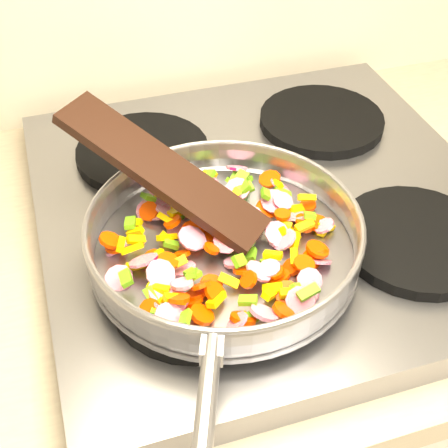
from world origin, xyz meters
name	(u,v)px	position (x,y,z in m)	size (l,w,h in m)	color
cooktop	(267,208)	(-0.70, 1.67, 0.92)	(0.60, 0.60, 0.04)	#939399
grate_fl	(195,291)	(-0.84, 1.52, 0.95)	(0.19, 0.19, 0.02)	black
grate_fr	(416,239)	(-0.56, 1.52, 0.95)	(0.19, 0.19, 0.02)	black
grate_bl	(143,152)	(-0.84, 1.81, 0.95)	(0.19, 0.19, 0.02)	black
grate_br	(321,120)	(-0.56, 1.81, 0.95)	(0.19, 0.19, 0.02)	black
saute_pan	(224,237)	(-0.79, 1.56, 0.99)	(0.35, 0.50, 0.05)	#9E9EA5
vegetable_heap	(223,244)	(-0.80, 1.56, 0.98)	(0.28, 0.28, 0.05)	#C01251
wooden_spatula	(162,171)	(-0.84, 1.65, 1.03)	(0.27, 0.06, 0.01)	black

